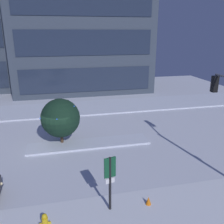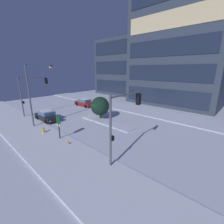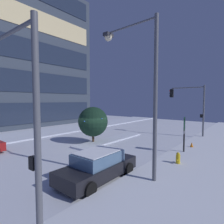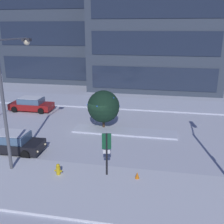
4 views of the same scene
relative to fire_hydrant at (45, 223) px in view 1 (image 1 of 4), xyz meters
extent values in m
plane|color=silver|center=(0.26, 8.02, -0.41)|extent=(52.00, 52.00, 0.00)
cube|color=silver|center=(0.26, 17.06, -0.34)|extent=(52.00, 5.20, 0.14)
cube|color=silver|center=(2.92, 7.87, -0.34)|extent=(9.00, 1.80, 0.14)
cube|color=#384251|center=(4.64, 27.87, 10.92)|extent=(18.32, 11.82, 22.66)
cube|color=#232D42|center=(4.64, 21.92, 1.86)|extent=(16.49, 0.10, 3.02)
cube|color=#232D42|center=(4.64, 21.92, 6.39)|extent=(16.49, 0.10, 3.02)
cube|color=#232D42|center=(4.64, 21.92, 10.92)|extent=(16.49, 0.10, 3.02)
sphere|color=#F9E5B2|center=(-2.31, 3.24, 0.09)|extent=(0.16, 0.16, 0.16)
cube|color=black|center=(10.37, 4.37, 4.56)|extent=(0.32, 0.36, 1.00)
sphere|color=red|center=(10.37, 4.56, 4.88)|extent=(0.20, 0.20, 0.20)
sphere|color=black|center=(10.37, 4.56, 4.56)|extent=(0.20, 0.20, 0.20)
sphere|color=black|center=(10.37, 4.56, 4.24)|extent=(0.20, 0.20, 0.20)
cylinder|color=gold|center=(0.00, 0.00, -0.08)|extent=(0.26, 0.26, 0.67)
sphere|color=gold|center=(0.00, 0.00, 0.33)|extent=(0.22, 0.22, 0.22)
cylinder|color=gold|center=(-0.18, 0.00, -0.04)|extent=(0.12, 0.10, 0.10)
cylinder|color=gold|center=(0.18, 0.00, -0.04)|extent=(0.12, 0.10, 0.10)
cylinder|color=black|center=(2.91, 0.54, 1.01)|extent=(0.12, 0.12, 2.83)
cube|color=#144C2D|center=(2.91, 0.54, 1.93)|extent=(0.55, 0.17, 0.98)
cube|color=white|center=(2.91, 0.54, 1.26)|extent=(0.44, 0.14, 0.24)
cylinder|color=#473323|center=(0.96, 8.45, 0.03)|extent=(0.22, 0.22, 0.87)
sphere|color=black|center=(0.96, 8.45, 1.67)|extent=(2.84, 2.84, 2.84)
sphere|color=blue|center=(2.30, 8.95, 1.62)|extent=(0.10, 0.10, 0.10)
sphere|color=blue|center=(0.71, 7.09, 2.07)|extent=(0.10, 0.10, 0.10)
sphere|color=blue|center=(1.83, 9.53, 1.31)|extent=(0.10, 0.10, 0.10)
sphere|color=blue|center=(1.96, 8.03, 2.61)|extent=(0.10, 0.10, 0.10)
sphere|color=blue|center=(-0.43, 8.14, 1.85)|extent=(0.10, 0.10, 0.10)
cone|color=orange|center=(4.78, 0.45, -0.13)|extent=(0.36, 0.36, 0.55)
camera|label=1|loc=(0.90, -8.73, 7.62)|focal=39.25mm
camera|label=2|loc=(17.62, -6.90, 7.11)|focal=24.46mm
camera|label=3|loc=(-11.36, -3.75, 3.72)|focal=29.02mm
camera|label=4|loc=(5.93, -13.51, 8.29)|focal=42.71mm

